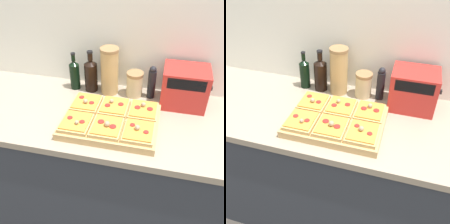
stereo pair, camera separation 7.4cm
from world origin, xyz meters
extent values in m
cube|color=silver|center=(0.00, 0.68, 1.25)|extent=(6.00, 0.06, 2.50)
cube|color=#333842|center=(0.00, 0.32, 0.44)|extent=(2.60, 0.64, 0.88)
cube|color=gray|center=(0.00, 0.32, 0.90)|extent=(2.63, 0.67, 0.04)
cube|color=tan|center=(0.06, 0.24, 0.94)|extent=(0.50, 0.37, 0.04)
cube|color=tan|center=(-0.10, 0.33, 0.97)|extent=(0.15, 0.17, 0.02)
cube|color=orange|center=(-0.10, 0.33, 0.98)|extent=(0.14, 0.15, 0.01)
cylinder|color=maroon|center=(-0.14, 0.35, 0.99)|extent=(0.03, 0.03, 0.00)
cylinder|color=maroon|center=(-0.07, 0.31, 0.99)|extent=(0.03, 0.03, 0.00)
sphere|color=tan|center=(-0.10, 0.30, 1.00)|extent=(0.02, 0.02, 0.02)
cube|color=tan|center=(0.06, 0.33, 0.97)|extent=(0.15, 0.17, 0.02)
cube|color=orange|center=(0.06, 0.33, 0.98)|extent=(0.14, 0.15, 0.01)
cylinder|color=maroon|center=(0.03, 0.31, 0.99)|extent=(0.03, 0.03, 0.00)
cylinder|color=maroon|center=(0.09, 0.33, 0.99)|extent=(0.03, 0.03, 0.00)
sphere|color=tan|center=(0.04, 0.34, 1.00)|extent=(0.02, 0.02, 0.02)
cube|color=tan|center=(0.22, 0.33, 0.97)|extent=(0.15, 0.17, 0.02)
cube|color=orange|center=(0.22, 0.33, 0.98)|extent=(0.14, 0.15, 0.01)
cylinder|color=maroon|center=(0.19, 0.33, 0.99)|extent=(0.03, 0.03, 0.00)
cylinder|color=maroon|center=(0.25, 0.33, 0.99)|extent=(0.03, 0.03, 0.00)
sphere|color=tan|center=(0.22, 0.35, 1.00)|extent=(0.02, 0.02, 0.02)
cube|color=tan|center=(-0.10, 0.15, 0.97)|extent=(0.15, 0.17, 0.02)
cube|color=orange|center=(-0.10, 0.15, 0.98)|extent=(0.14, 0.15, 0.01)
cylinder|color=maroon|center=(-0.14, 0.16, 0.99)|extent=(0.03, 0.03, 0.00)
cylinder|color=maroon|center=(-0.07, 0.14, 0.99)|extent=(0.03, 0.03, 0.00)
sphere|color=tan|center=(-0.09, 0.12, 1.00)|extent=(0.02, 0.02, 0.02)
cube|color=tan|center=(0.06, 0.15, 0.97)|extent=(0.15, 0.17, 0.02)
cube|color=orange|center=(0.06, 0.15, 0.98)|extent=(0.14, 0.15, 0.01)
cylinder|color=maroon|center=(0.03, 0.16, 0.99)|extent=(0.03, 0.03, 0.00)
cylinder|color=maroon|center=(0.09, 0.14, 0.99)|extent=(0.03, 0.03, 0.00)
sphere|color=tan|center=(0.06, 0.14, 1.00)|extent=(0.03, 0.03, 0.03)
cube|color=tan|center=(0.22, 0.15, 0.97)|extent=(0.15, 0.17, 0.02)
cube|color=orange|center=(0.22, 0.15, 0.98)|extent=(0.14, 0.15, 0.01)
cylinder|color=maroon|center=(0.18, 0.17, 0.99)|extent=(0.03, 0.03, 0.00)
cylinder|color=maroon|center=(0.26, 0.14, 0.99)|extent=(0.03, 0.03, 0.00)
sphere|color=tan|center=(0.21, 0.15, 1.00)|extent=(0.03, 0.03, 0.03)
cylinder|color=black|center=(-0.25, 0.55, 1.00)|extent=(0.06, 0.06, 0.16)
cone|color=black|center=(-0.25, 0.55, 1.09)|extent=(0.06, 0.06, 0.02)
cylinder|color=black|center=(-0.25, 0.55, 1.13)|extent=(0.02, 0.02, 0.04)
cylinder|color=black|center=(-0.25, 0.55, 1.15)|extent=(0.03, 0.03, 0.01)
cylinder|color=black|center=(-0.14, 0.55, 1.01)|extent=(0.08, 0.08, 0.18)
cone|color=black|center=(-0.14, 0.55, 1.11)|extent=(0.08, 0.08, 0.03)
cylinder|color=black|center=(-0.14, 0.55, 1.15)|extent=(0.03, 0.03, 0.05)
cylinder|color=black|center=(-0.14, 0.55, 1.18)|extent=(0.04, 0.04, 0.01)
cylinder|color=tan|center=(-0.02, 0.55, 1.06)|extent=(0.11, 0.11, 0.28)
cylinder|color=#937047|center=(-0.02, 0.55, 1.20)|extent=(0.11, 0.11, 0.02)
cylinder|color=beige|center=(0.14, 0.55, 0.99)|extent=(0.10, 0.10, 0.14)
cylinder|color=#937047|center=(0.14, 0.55, 1.06)|extent=(0.10, 0.10, 0.02)
cylinder|color=black|center=(0.24, 0.55, 1.01)|extent=(0.05, 0.05, 0.18)
sphere|color=black|center=(0.24, 0.55, 1.11)|extent=(0.04, 0.04, 0.04)
cube|color=red|center=(0.43, 0.52, 1.03)|extent=(0.25, 0.20, 0.23)
cube|color=black|center=(0.43, 0.42, 1.10)|extent=(0.20, 0.01, 0.06)
cube|color=black|center=(0.56, 0.52, 1.04)|extent=(0.02, 0.02, 0.02)
camera|label=1|loc=(0.31, -0.81, 1.82)|focal=42.00mm
camera|label=2|loc=(0.38, -0.79, 1.82)|focal=42.00mm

